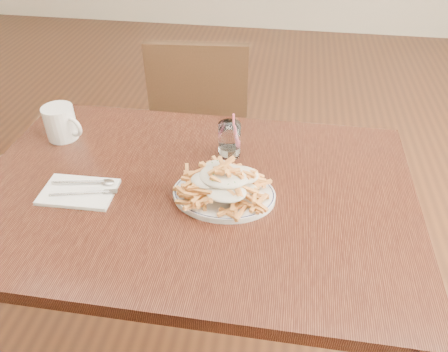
% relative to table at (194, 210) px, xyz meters
% --- Properties ---
extents(floor, '(7.00, 7.00, 0.00)m').
position_rel_table_xyz_m(floor, '(0.00, 0.00, -0.67)').
color(floor, black).
rests_on(floor, ground).
extents(table, '(1.20, 0.80, 0.75)m').
position_rel_table_xyz_m(table, '(0.00, 0.00, 0.00)').
color(table, black).
rests_on(table, ground).
extents(chair_far, '(0.44, 0.44, 0.89)m').
position_rel_table_xyz_m(chair_far, '(-0.14, 0.79, -0.17)').
color(chair_far, black).
rests_on(chair_far, ground).
extents(fries_plate, '(0.31, 0.28, 0.02)m').
position_rel_table_xyz_m(fries_plate, '(0.09, -0.02, 0.09)').
color(fries_plate, white).
rests_on(fries_plate, table).
extents(loaded_fries, '(0.29, 0.26, 0.07)m').
position_rel_table_xyz_m(loaded_fries, '(0.09, -0.02, 0.14)').
color(loaded_fries, '#BF7D3A').
rests_on(loaded_fries, fries_plate).
extents(napkin, '(0.20, 0.13, 0.01)m').
position_rel_table_xyz_m(napkin, '(-0.30, -0.07, 0.08)').
color(napkin, white).
rests_on(napkin, table).
extents(cutlery, '(0.20, 0.11, 0.01)m').
position_rel_table_xyz_m(cutlery, '(-0.30, -0.06, 0.09)').
color(cutlery, silver).
rests_on(cutlery, napkin).
extents(water_glass, '(0.07, 0.07, 0.14)m').
position_rel_table_xyz_m(water_glass, '(0.08, 0.17, 0.13)').
color(water_glass, white).
rests_on(water_glass, table).
extents(coffee_mug, '(0.13, 0.10, 0.11)m').
position_rel_table_xyz_m(coffee_mug, '(-0.46, 0.19, 0.13)').
color(coffee_mug, white).
rests_on(coffee_mug, table).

